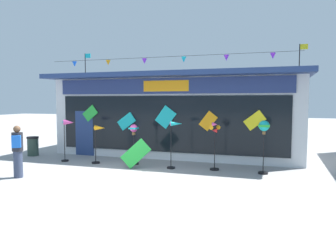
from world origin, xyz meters
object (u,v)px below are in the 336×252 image
at_px(wind_spinner_left, 99,137).
at_px(wind_spinner_far_left, 68,130).
at_px(kite_shop_building, 180,114).
at_px(wind_spinner_right, 215,139).
at_px(display_kite_on_ground, 136,153).
at_px(wind_spinner_far_right, 264,131).
at_px(person_mid_plaza, 18,150).
at_px(trash_bin, 33,146).
at_px(wind_spinner_center_right, 174,138).
at_px(wind_spinner_center_left, 134,136).

bearing_deg(wind_spinner_left, wind_spinner_far_left, -179.21).
xyz_separation_m(kite_shop_building, wind_spinner_left, (-2.25, -3.66, -0.80)).
bearing_deg(wind_spinner_left, wind_spinner_right, 2.89).
bearing_deg(display_kite_on_ground, wind_spinner_far_right, 7.13).
bearing_deg(kite_shop_building, person_mid_plaza, -118.03).
xyz_separation_m(wind_spinner_far_left, trash_bin, (-2.40, 0.73, -0.87)).
bearing_deg(trash_bin, wind_spinner_far_left, -16.85).
relative_size(wind_spinner_left, trash_bin, 1.77).
relative_size(kite_shop_building, wind_spinner_left, 7.43).
relative_size(wind_spinner_far_left, person_mid_plaza, 1.02).
xyz_separation_m(wind_spinner_far_left, display_kite_on_ground, (3.14, -0.36, -0.76)).
bearing_deg(trash_bin, person_mid_plaza, -54.81).
relative_size(wind_spinner_far_left, wind_spinner_left, 1.13).
height_order(wind_spinner_left, wind_spinner_center_right, wind_spinner_center_right).
relative_size(wind_spinner_center_right, person_mid_plaza, 1.03).
distance_m(wind_spinner_far_left, wind_spinner_center_left, 2.78).
xyz_separation_m(kite_shop_building, wind_spinner_far_left, (-3.63, -3.67, -0.54)).
height_order(kite_shop_building, trash_bin, kite_shop_building).
height_order(kite_shop_building, wind_spinner_center_right, kite_shop_building).
bearing_deg(wind_spinner_far_left, trash_bin, 163.15).
relative_size(kite_shop_building, person_mid_plaza, 6.68).
bearing_deg(trash_bin, kite_shop_building, 26.01).
height_order(kite_shop_building, wind_spinner_left, kite_shop_building).
relative_size(person_mid_plaza, trash_bin, 1.97).
bearing_deg(wind_spinner_center_right, wind_spinner_left, -179.78).
distance_m(wind_spinner_left, wind_spinner_center_left, 1.41).
xyz_separation_m(wind_spinner_right, wind_spinner_far_right, (1.67, -0.05, 0.34)).
xyz_separation_m(wind_spinner_center_left, wind_spinner_right, (3.16, -0.07, -0.01)).
relative_size(wind_spinner_center_left, wind_spinner_far_right, 0.86).
distance_m(wind_spinner_center_left, wind_spinner_center_right, 1.75).
bearing_deg(person_mid_plaza, wind_spinner_right, 173.60).
relative_size(wind_spinner_right, wind_spinner_far_right, 0.95).
distance_m(kite_shop_building, wind_spinner_left, 4.37).
bearing_deg(wind_spinner_right, kite_shop_building, 123.60).
bearing_deg(trash_bin, wind_spinner_center_right, -5.78).
bearing_deg(wind_spinner_right, wind_spinner_left, -177.11).
bearing_deg(trash_bin, wind_spinner_left, -10.61).
bearing_deg(kite_shop_building, wind_spinner_far_right, -41.33).
distance_m(wind_spinner_center_right, trash_bin, 6.96).
height_order(wind_spinner_right, display_kite_on_ground, wind_spinner_right).
xyz_separation_m(person_mid_plaza, trash_bin, (-2.55, 3.61, -0.45)).
xyz_separation_m(wind_spinner_center_right, trash_bin, (-6.89, 0.70, -0.69)).
distance_m(wind_spinner_center_left, wind_spinner_far_right, 4.84).
relative_size(kite_shop_building, display_kite_on_ground, 10.84).
bearing_deg(wind_spinner_far_right, wind_spinner_center_right, -176.88).
distance_m(kite_shop_building, wind_spinner_center_left, 3.55).
xyz_separation_m(wind_spinner_far_right, trash_bin, (-9.99, 0.53, -1.02)).
relative_size(kite_shop_building, wind_spinner_center_right, 6.50).
bearing_deg(wind_spinner_far_left, wind_spinner_right, 2.40).
bearing_deg(wind_spinner_center_right, wind_spinner_right, 8.61).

